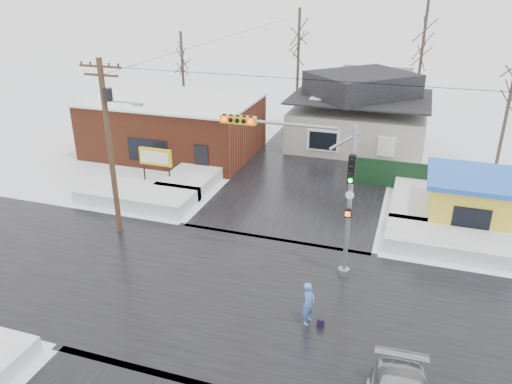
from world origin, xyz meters
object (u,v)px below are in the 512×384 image
(marquee_sign, at_px, (155,158))
(pedestrian, at_px, (308,304))
(traffic_signal, at_px, (314,178))
(kiosk, at_px, (469,200))
(utility_pole, at_px, (110,139))

(marquee_sign, distance_m, pedestrian, 16.05)
(marquee_sign, height_order, pedestrian, marquee_sign)
(traffic_signal, height_order, pedestrian, traffic_signal)
(pedestrian, bearing_deg, kiosk, -19.14)
(marquee_sign, bearing_deg, traffic_signal, -29.72)
(marquee_sign, bearing_deg, kiosk, 1.55)
(marquee_sign, relative_size, kiosk, 0.55)
(kiosk, bearing_deg, traffic_signal, -135.16)
(traffic_signal, xyz_separation_m, kiosk, (7.07, 7.03, -3.08))
(kiosk, xyz_separation_m, pedestrian, (-6.29, -10.87, -0.56))
(utility_pole, distance_m, kiosk, 18.95)
(utility_pole, bearing_deg, pedestrian, -21.43)
(utility_pole, height_order, marquee_sign, utility_pole)
(utility_pole, xyz_separation_m, kiosk, (17.43, 6.49, -3.65))
(kiosk, bearing_deg, pedestrian, -120.05)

